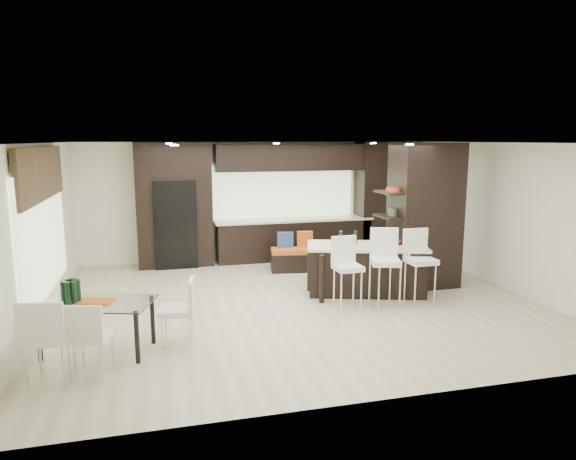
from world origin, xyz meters
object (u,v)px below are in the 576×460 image
object	(u,v)px
stool_left	(348,281)
dining_table	(98,327)
stool_mid	(385,276)
floor_vase	(394,252)
chair_near	(91,341)
bench	(300,259)
chair_end	(177,315)
kitchen_island	(366,269)
chair_far	(50,342)
stool_right	(420,274)

from	to	relation	value
stool_left	dining_table	world-z (taller)	stool_left
stool_mid	floor_vase	size ratio (longest dim) A/B	0.97
floor_vase	chair_near	distance (m)	6.21
stool_mid	bench	xyz separation A→B (m)	(-0.72, 2.63, -0.28)
stool_left	chair_end	world-z (taller)	stool_left
chair_near	chair_end	xyz separation A→B (m)	(1.01, 0.71, -0.01)
dining_table	chair_end	bearing A→B (deg)	17.12
bench	chair_end	bearing A→B (deg)	-120.53
kitchen_island	chair_far	size ratio (longest dim) A/B	2.27
chair_end	stool_right	bearing A→B (deg)	-70.01
bench	chair_near	distance (m)	5.57
stool_right	chair_end	size ratio (longest dim) A/B	1.21
stool_right	dining_table	distance (m)	5.15
stool_left	stool_mid	world-z (taller)	stool_mid
kitchen_island	chair_near	distance (m)	5.00
kitchen_island	stool_mid	size ratio (longest dim) A/B	2.02
kitchen_island	bench	distance (m)	1.99
chair_far	chair_end	world-z (taller)	chair_far
stool_left	bench	bearing A→B (deg)	88.49
chair_end	bench	bearing A→B (deg)	-29.55
chair_near	stool_left	bearing A→B (deg)	37.24
dining_table	chair_far	distance (m)	0.86
kitchen_island	bench	bearing A→B (deg)	128.29
dining_table	chair_far	world-z (taller)	chair_far
stool_mid	chair_end	size ratio (longest dim) A/B	1.25
kitchen_island	stool_right	distance (m)	1.02
stool_left	stool_mid	xyz separation A→B (m)	(0.65, -0.02, 0.04)
chair_end	stool_left	bearing A→B (deg)	-64.69
chair_near	floor_vase	bearing A→B (deg)	45.18
floor_vase	chair_near	bearing A→B (deg)	-149.93
dining_table	chair_end	distance (m)	1.01
stool_mid	chair_far	bearing A→B (deg)	-146.33
stool_right	stool_mid	bearing A→B (deg)	178.94
kitchen_island	stool_left	distance (m)	1.01
floor_vase	chair_near	world-z (taller)	floor_vase
stool_mid	stool_left	bearing A→B (deg)	-165.57
chair_far	stool_mid	bearing A→B (deg)	26.16
bench	chair_end	size ratio (longest dim) A/B	1.49
kitchen_island	chair_far	distance (m)	5.40
floor_vase	chair_end	world-z (taller)	floor_vase
chair_near	kitchen_island	bearing A→B (deg)	42.59
bench	floor_vase	bearing A→B (deg)	-24.34
floor_vase	chair_near	size ratio (longest dim) A/B	1.26
stool_left	stool_right	bearing A→B (deg)	-3.53
chair_end	floor_vase	bearing A→B (deg)	-52.51
stool_left	chair_far	distance (m)	4.50
stool_left	chair_end	xyz separation A→B (m)	(-2.77, -0.83, -0.06)
kitchen_island	stool_right	size ratio (longest dim) A/B	2.08
chair_near	bench	bearing A→B (deg)	63.25
stool_mid	chair_end	world-z (taller)	stool_mid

